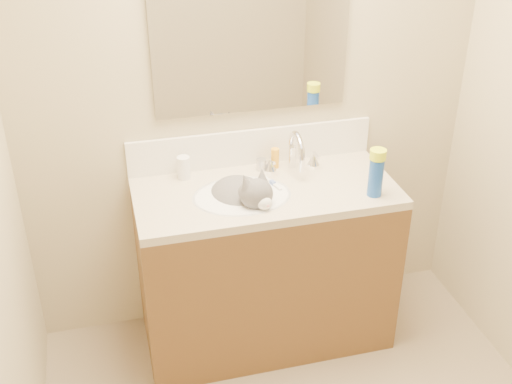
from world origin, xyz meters
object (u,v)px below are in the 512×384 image
basin (242,209)px  silver_jar (261,165)px  vanity_cabinet (265,269)px  amber_bottle (275,158)px  pill_bottle (184,168)px  spray_can (376,177)px  cat (242,199)px  faucet (295,155)px

basin → silver_jar: silver_jar is taller
vanity_cabinet → basin: (-0.12, -0.03, 0.38)m
amber_bottle → pill_bottle: bearing=179.9°
silver_jar → spray_can: (0.43, -0.36, 0.06)m
cat → silver_jar: cat is taller
cat → spray_can: bearing=-37.1°
faucet → pill_bottle: bearing=173.4°
cat → amber_bottle: bearing=22.8°
amber_bottle → spray_can: (0.36, -0.37, 0.04)m
vanity_cabinet → cat: bearing=-174.8°
basin → cat: (0.00, 0.02, 0.04)m
vanity_cabinet → faucet: (0.18, 0.14, 0.54)m
faucet → silver_jar: bearing=161.4°
silver_jar → amber_bottle: 0.07m
silver_jar → amber_bottle: size_ratio=0.56×
cat → pill_bottle: 0.32m
pill_bottle → spray_can: size_ratio=0.62×
amber_bottle → spray_can: 0.51m
vanity_cabinet → spray_can: spray_can is taller
vanity_cabinet → pill_bottle: 0.64m
faucet → spray_can: bearing=-48.4°
basin → cat: 0.04m
faucet → silver_jar: size_ratio=5.01×
basin → cat: size_ratio=1.06×
amber_bottle → spray_can: size_ratio=0.56×
basin → amber_bottle: size_ratio=4.55×
pill_bottle → faucet: bearing=-6.6°
cat → pill_bottle: size_ratio=3.86×
spray_can → silver_jar: bearing=139.7°
cat → spray_can: size_ratio=2.39×
pill_bottle → amber_bottle: bearing=-0.1°
basin → amber_bottle: bearing=46.0°
faucet → amber_bottle: (-0.08, 0.06, -0.04)m
basin → amber_bottle: (0.22, 0.23, 0.12)m
faucet → amber_bottle: 0.11m
faucet → amber_bottle: size_ratio=2.83×
vanity_cabinet → faucet: faucet is taller
silver_jar → spray_can: size_ratio=0.31×
pill_bottle → silver_jar: pill_bottle is taller
cat → faucet: bearing=5.3°
amber_bottle → vanity_cabinet: bearing=-116.6°
basin → spray_can: bearing=-14.0°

